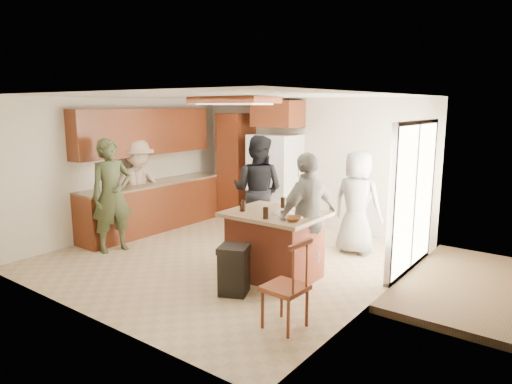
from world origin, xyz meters
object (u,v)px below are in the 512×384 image
Objects in this scene: person_behind_left at (258,190)px; spindle_chair at (287,288)px; person_side_right at (308,218)px; trash_bin at (234,270)px; kitchen_island at (275,244)px; person_counter at (138,187)px; person_behind_right at (357,202)px; refrigerator at (275,180)px; person_front_left at (112,195)px.

person_behind_left reaches higher than spindle_chair.
person_side_right is 1.21m from trash_bin.
kitchen_island is 1.29× the size of spindle_chair.
spindle_chair is (4.26, -1.50, -0.43)m from person_counter.
person_behind_right reaches higher than kitchen_island.
refrigerator is (1.70, 1.99, 0.02)m from person_counter.
person_behind_left is 1.66m from kitchen_island.
person_side_right is (1.56, -0.97, -0.05)m from person_behind_left.
person_behind_left is at bearing -107.89° from person_side_right.
person_behind_right is at bearing -18.06° from refrigerator.
refrigerator is 3.53m from trash_bin.
person_behind_left is at bearing 118.65° from trash_bin.
person_front_left is 3.96m from person_behind_right.
person_behind_left reaches higher than kitchen_island.
spindle_chair is at bearing 118.00° from person_behind_left.
refrigerator is 1.81× the size of spindle_chair.
kitchen_island reaches higher than trash_bin.
refrigerator is 2.86× the size of trash_bin.
person_behind_left is 2.32m from person_counter.
spindle_chair is (3.74, -0.55, -0.47)m from person_front_left.
kitchen_island is (3.32, -0.36, -0.41)m from person_counter.
person_behind_right is at bearing -175.06° from person_behind_left.
kitchen_island is at bearing -55.41° from refrigerator.
refrigerator reaches higher than person_side_right.
person_counter reaches higher than spindle_chair.
refrigerator is (-2.04, 2.19, 0.02)m from person_side_right.
person_behind_left is at bearing -29.31° from person_front_left.
person_behind_right is at bearing 99.99° from spindle_chair.
person_front_left is 1.03× the size of refrigerator.
person_counter is at bearing 160.66° from trash_bin.
refrigerator reaches higher than kitchen_island.
person_behind_left is 3.11m from spindle_chair.
person_side_right is 1.77× the size of spindle_chair.
person_front_left is 0.99× the size of person_behind_left.
person_behind_left is at bearing -68.27° from refrigerator.
refrigerator is at bearing 124.59° from kitchen_island.
person_behind_right is (3.24, 2.27, -0.09)m from person_front_left.
person_front_left is 1.11× the size of person_behind_right.
person_behind_right is at bearing -56.69° from person_counter.
person_front_left reaches higher than kitchen_island.
spindle_chair is (0.51, -1.30, -0.43)m from person_side_right.
trash_bin is (2.71, -0.18, -0.61)m from person_front_left.
person_behind_right is 0.95× the size of person_counter.
person_side_right is at bearing 60.95° from trash_bin.
kitchen_island is 0.79m from trash_bin.
refrigerator is at bearing 126.21° from spindle_chair.
spindle_chair is (0.50, -2.82, -0.38)m from person_behind_right.
trash_bin is (-0.54, -2.45, -0.52)m from person_behind_right.
refrigerator is 4.35m from spindle_chair.
trash_bin is at bearing -95.35° from person_counter.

